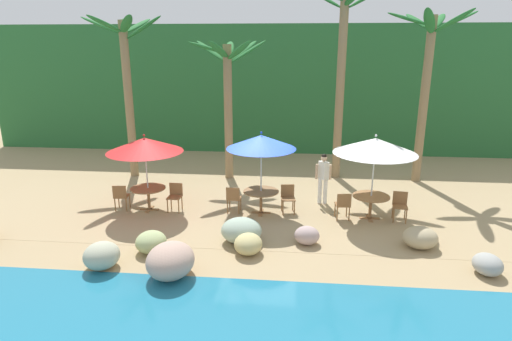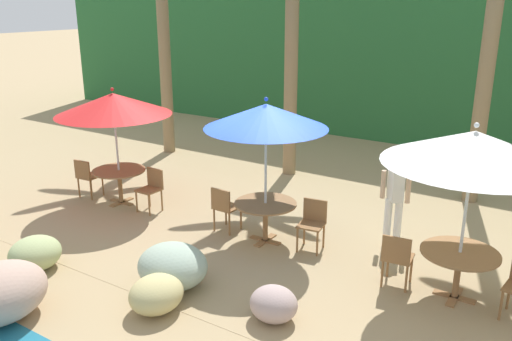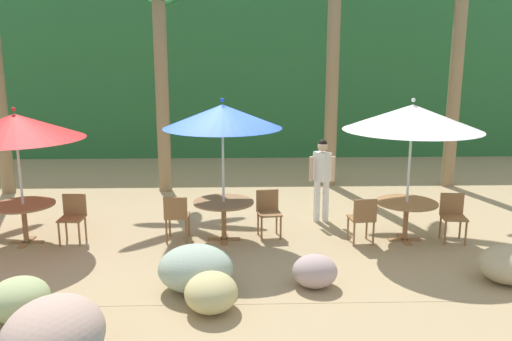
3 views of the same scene
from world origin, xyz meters
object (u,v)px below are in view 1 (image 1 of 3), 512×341
Objects in this scene: palm_tree_fourth at (428,71)px; chair_white_seaward at (400,204)px; umbrella_blue at (261,142)px; dining_table_white at (371,200)px; umbrella_white at (375,146)px; palm_tree_third at (341,61)px; palm_tree_second at (228,84)px; palm_tree_nearest at (127,72)px; dining_table_red at (148,192)px; chair_red_seaward at (175,195)px; chair_red_inland at (121,196)px; waiter_in_white at (323,175)px; dining_table_blue at (261,195)px; chair_blue_inland at (234,198)px; umbrella_red at (145,145)px; chair_blue_seaward at (288,196)px; chair_white_inland at (343,204)px.

chair_white_seaward is at bearing -110.62° from palm_tree_fourth.
dining_table_white is at bearing -2.20° from umbrella_blue.
palm_tree_third is at bearing 99.30° from umbrella_white.
palm_tree_nearest is at bearing -178.38° from palm_tree_second.
chair_red_seaward is at bearing 4.35° from dining_table_red.
chair_red_inland is 0.51× the size of waiter_in_white.
dining_table_blue is 0.42× the size of umbrella_white.
waiter_in_white is at bearing 11.45° from dining_table_red.
chair_red_inland and chair_blue_inland have the same top height.
chair_blue_inland is 1.00× the size of chair_white_seaward.
chair_red_seaward is 0.12× the size of palm_tree_third.
umbrella_red is 7.85m from palm_tree_third.
palm_tree_nearest is 8.38m from waiter_in_white.
umbrella_white is 4.85m from palm_tree_third.
palm_tree_second is 0.74× the size of palm_tree_third.
palm_tree_third is (1.80, 3.91, 3.98)m from chair_blue_seaward.
chair_blue_seaward reaches higher than dining_table_red.
chair_blue_inland is 0.12× the size of palm_tree_third.
chair_blue_seaward is 7.94m from palm_tree_nearest.
dining_table_red is 1.26× the size of chair_red_seaward.
chair_red_inland is 5.27m from chair_blue_seaward.
chair_white_inland is at bearing -7.04° from dining_table_blue.
chair_red_inland is at bearing -169.14° from dining_table_red.
dining_table_white is (3.32, -0.13, 0.00)m from dining_table_blue.
palm_tree_second is 7.29m from palm_tree_fourth.
umbrella_red is 0.47× the size of palm_tree_second.
dining_table_blue is at bearing 0.98° from umbrella_red.
chair_white_inland is 0.14× the size of palm_tree_fourth.
chair_red_seaward is at bearing 179.93° from dining_table_blue.
umbrella_red reaches higher than dining_table_red.
umbrella_white is at bearing -0.55° from dining_table_red.
palm_tree_second is (-1.56, 3.67, 3.04)m from dining_table_blue.
chair_blue_inland is at bearing -38.37° from palm_tree_nearest.
umbrella_red is at bearing -176.43° from chair_blue_seaward.
chair_white_seaward reaches higher than dining_table_red.
chair_white_inland is at bearing -167.85° from umbrella_white.
chair_red_inland is 7.94m from umbrella_white.
chair_red_inland is 1.00× the size of chair_blue_seaward.
umbrella_red is 4.50m from palm_tree_second.
chair_white_seaward is 0.16× the size of palm_tree_second.
umbrella_white is at bearing 179.06° from chair_white_seaward.
palm_tree_third reaches higher than chair_blue_inland.
palm_tree_fourth is (4.88, 3.71, 3.66)m from chair_blue_seaward.
palm_tree_second is at bearing 1.62° from palm_tree_nearest.
palm_tree_fourth is (9.29, 3.98, 2.04)m from umbrella_red.
umbrella_blue is 2.37× the size of dining_table_white.
dining_table_blue is at bearing 177.80° from dining_table_white.
chair_red_inland is 0.33× the size of umbrella_blue.
palm_tree_nearest is (-1.84, 3.62, 3.48)m from dining_table_red.
chair_blue_inland is 0.33× the size of umbrella_white.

